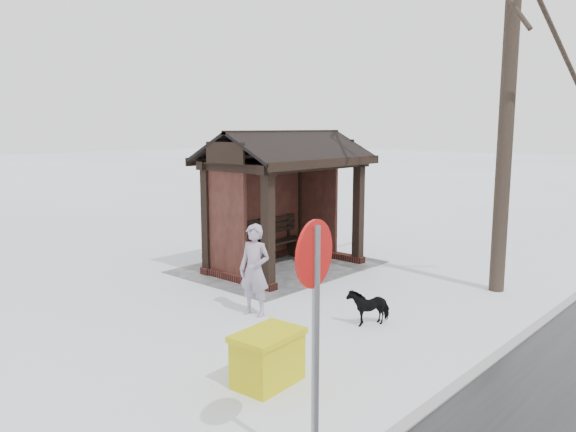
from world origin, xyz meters
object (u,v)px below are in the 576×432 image
at_px(bus_shelter, 281,172).
at_px(road_sign, 314,294).
at_px(dog, 369,306).
at_px(grit_bin, 268,358).
at_px(pedestrian, 255,270).

bearing_deg(bus_shelter, road_sign, 45.08).
bearing_deg(dog, road_sign, -37.98).
distance_m(bus_shelter, dog, 4.38).
height_order(dog, grit_bin, grit_bin).
xyz_separation_m(bus_shelter, dog, (1.73, 3.55, -1.88)).
xyz_separation_m(pedestrian, grit_bin, (1.72, 1.97, -0.44)).
relative_size(pedestrian, dog, 2.27).
xyz_separation_m(bus_shelter, grit_bin, (4.40, 3.86, -1.82)).
bearing_deg(bus_shelter, pedestrian, 35.14).
relative_size(dog, grit_bin, 0.75).
bearing_deg(bus_shelter, dog, 63.99).
distance_m(pedestrian, road_sign, 4.59).
relative_size(dog, road_sign, 0.29).
relative_size(bus_shelter, road_sign, 1.51).
bearing_deg(pedestrian, grit_bin, -54.14).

